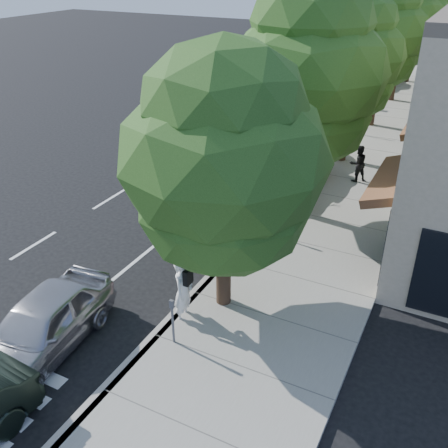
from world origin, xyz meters
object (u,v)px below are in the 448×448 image
Objects in this scene: silver_suv at (281,173)px; pedestrian at (358,163)px; street_tree_0 at (223,162)px; cyclist at (183,291)px; street_tree_1 at (308,76)px; near_car_a at (42,325)px; street_tree_2 at (353,58)px; dark_suv_far at (377,76)px; street_tree_4 at (403,22)px; white_pickup at (322,102)px; bicycle at (220,200)px; dark_sedan at (291,145)px; street_tree_5 at (416,22)px; street_tree_3 at (383,34)px.

pedestrian reaches higher than silver_suv.
street_tree_0 reaches higher than cyclist.
street_tree_1 is 1.91× the size of near_car_a.
cyclist is (-0.65, -7.00, -4.16)m from street_tree_1.
dark_suv_far is at bearing 96.32° from street_tree_2.
street_tree_4 is (-0.00, 18.00, -0.20)m from street_tree_1.
street_tree_4 is 7.27m from white_pickup.
street_tree_0 is 1.33× the size of silver_suv.
street_tree_2 is 16.29m from near_car_a.
cyclist is at bearing -157.87° from bicycle.
street_tree_0 is 11.72m from dark_sedan.
street_tree_5 is at bearing 81.48° from white_pickup.
pedestrian is (1.21, -2.12, -3.77)m from street_tree_2.
street_tree_4 is at bearing -4.82° from bicycle.
silver_suv is at bearing -20.78° from bicycle.
street_tree_2 is 8.61m from bicycle.
street_tree_2 is 4.54m from dark_sedan.
cyclist is at bearing -89.55° from dark_sedan.
street_tree_2 reaches higher than dark_sedan.
white_pickup is (-3.10, 6.83, -3.87)m from street_tree_2.
street_tree_2 is 1.51× the size of dark_sedan.
street_tree_0 is 10.49m from pedestrian.
cyclist is at bearing -91.96° from street_tree_3.
cyclist is at bearing -91.49° from street_tree_4.
dark_sedan is at bearing -99.37° from street_tree_4.
street_tree_1 is 8.17m from cyclist.
street_tree_4 reaches higher than dark_suv_far.
street_tree_5 reaches higher than bicycle.
street_tree_1 reaches higher than silver_suv.
street_tree_0 is at bearing -73.66° from white_pickup.
cyclist is at bearing -95.31° from street_tree_1.
cyclist is 0.41× the size of dark_suv_far.
street_tree_4 is 13.79m from dark_sedan.
silver_suv is (1.30, 2.91, 0.28)m from bicycle.
cyclist is (-0.65, -31.00, -3.35)m from street_tree_5.
silver_suv is 11.05m from white_pickup.
street_tree_0 is 0.98× the size of street_tree_5.
silver_suv is at bearing -108.91° from street_tree_2.
street_tree_1 reaches higher than pedestrian.
street_tree_4 is (-0.00, 24.00, 0.65)m from street_tree_0.
silver_suv is at bearing -93.63° from street_tree_5.
white_pickup is 22.33m from near_car_a.
cyclist is 0.37× the size of dark_sedan.
street_tree_3 is 4.37× the size of bicycle.
street_tree_2 is at bearing 72.95° from near_car_a.
street_tree_5 is 4.72× the size of pedestrian.
pedestrian is at bearing -85.12° from street_tree_4.
street_tree_4 is at bearing 66.04° from white_pickup.
street_tree_3 reaches higher than bicycle.
bicycle is 6.04m from dark_sedan.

